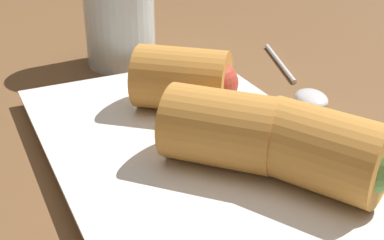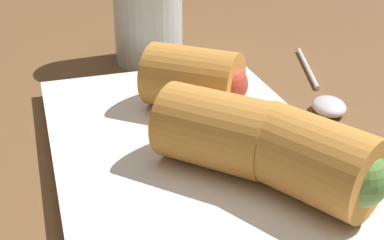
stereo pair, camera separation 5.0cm
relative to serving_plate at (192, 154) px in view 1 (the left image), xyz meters
The scene contains 7 objects.
table_surface 3.68cm from the serving_plate, 126.05° to the right, with size 180.00×140.00×2.00cm.
serving_plate is the anchor object (origin of this frame).
roll_front_left 7.47cm from the serving_plate, 21.95° to the right, with size 9.32×9.67×5.58cm.
roll_front_right 11.44cm from the serving_plate, 148.07° to the right, with size 9.64×8.74×5.58cm.
roll_back_left 5.05cm from the serving_plate, 160.13° to the right, with size 9.57×9.53×5.58cm.
spoon 16.48cm from the serving_plate, 68.36° to the right, with size 18.54×7.60×1.40cm.
drinking_glass 23.98cm from the serving_plate, ahead, with size 7.75×7.75×13.04cm.
Camera 1 is at (-30.76, 18.07, 24.08)cm, focal length 50.00 mm.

